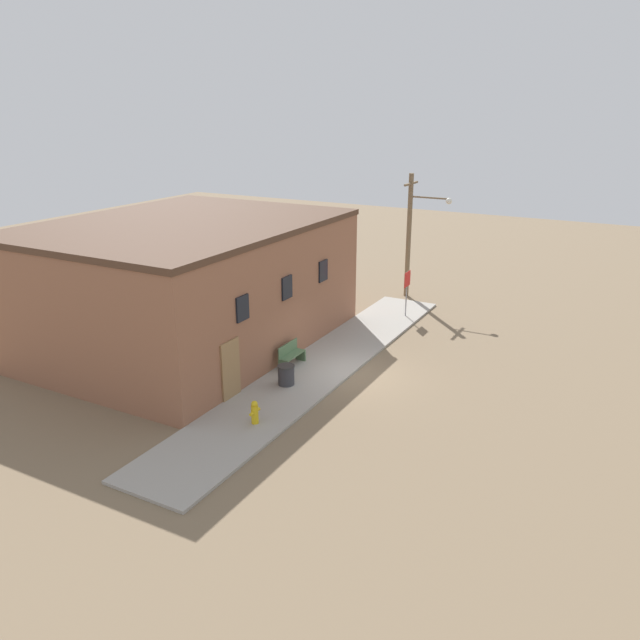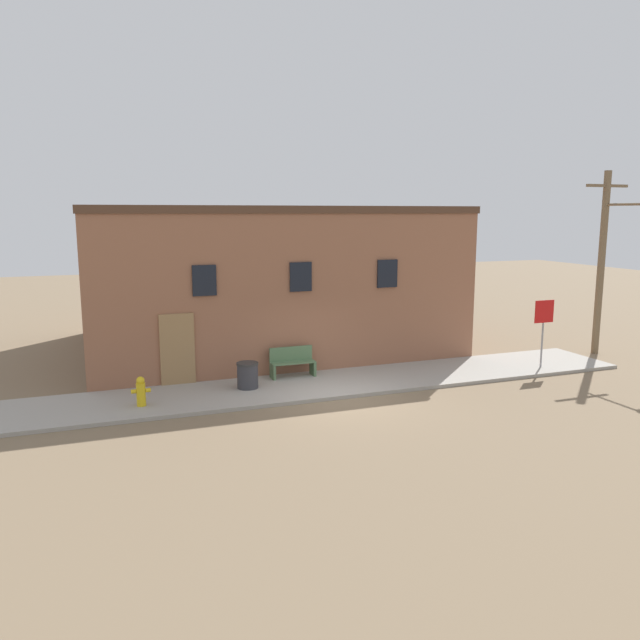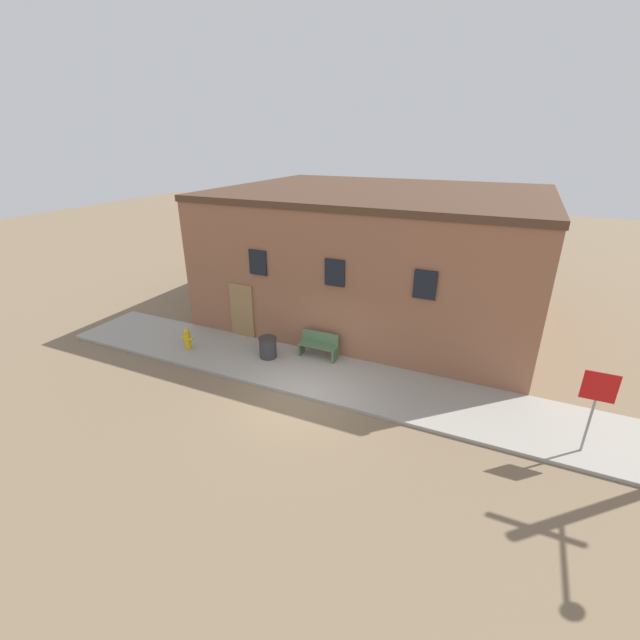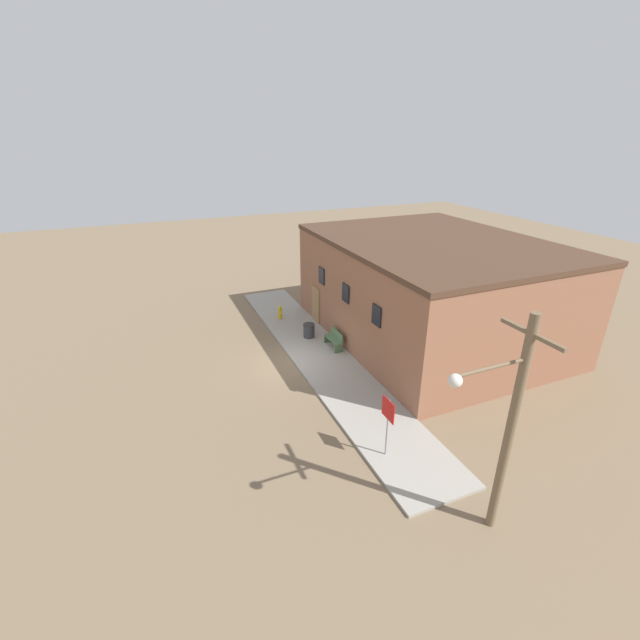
% 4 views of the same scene
% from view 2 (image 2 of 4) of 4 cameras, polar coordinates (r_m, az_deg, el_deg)
% --- Properties ---
extents(ground_plane, '(80.00, 80.00, 0.00)m').
position_cam_2_polar(ground_plane, '(17.28, 1.83, -7.30)').
color(ground_plane, '#7A664C').
extents(sidewalk, '(19.82, 2.85, 0.10)m').
position_cam_2_polar(sidewalk, '(18.54, 0.14, -5.93)').
color(sidewalk, '#9E998E').
rests_on(sidewalk, ground).
extents(brick_building, '(12.81, 10.02, 5.29)m').
position_cam_2_polar(brick_building, '(23.99, -5.64, 3.93)').
color(brick_building, '#8E5B42').
rests_on(brick_building, ground).
extents(fire_hydrant, '(0.49, 0.24, 0.78)m').
position_cam_2_polar(fire_hydrant, '(16.95, -16.06, -6.28)').
color(fire_hydrant, gold).
rests_on(fire_hydrant, sidewalk).
extents(stop_sign, '(0.73, 0.06, 2.20)m').
position_cam_2_polar(stop_sign, '(21.32, 19.77, -0.01)').
color(stop_sign, gray).
rests_on(stop_sign, sidewalk).
extents(bench, '(1.37, 0.44, 0.91)m').
position_cam_2_polar(bench, '(19.15, -2.54, -3.92)').
color(bench, '#4C6B47').
rests_on(bench, sidewalk).
extents(trash_bin, '(0.63, 0.63, 0.75)m').
position_cam_2_polar(trash_bin, '(18.04, -6.64, -5.04)').
color(trash_bin, '#333338').
rests_on(trash_bin, sidewalk).
extents(utility_pole, '(1.80, 2.33, 6.53)m').
position_cam_2_polar(utility_pole, '(24.37, 24.66, 5.37)').
color(utility_pole, brown).
rests_on(utility_pole, ground).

